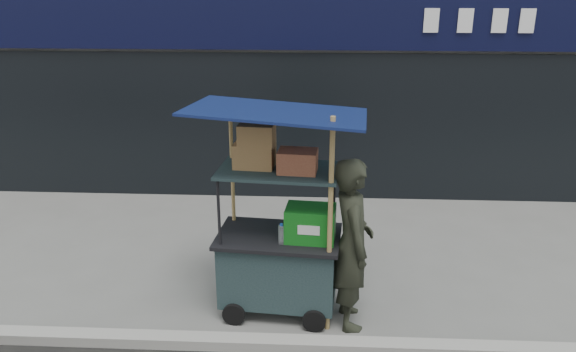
{
  "coord_description": "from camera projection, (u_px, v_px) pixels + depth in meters",
  "views": [
    {
      "loc": [
        0.51,
        -4.91,
        3.57
      ],
      "look_at": [
        0.2,
        1.2,
        1.35
      ],
      "focal_mm": 35.0,
      "sensor_mm": 36.0,
      "label": 1
    }
  ],
  "objects": [
    {
      "name": "ground",
      "position": [
        263.0,
        336.0,
        5.85
      ],
      "size": [
        80.0,
        80.0,
        0.0
      ],
      "primitive_type": "plane",
      "color": "slate",
      "rests_on": "ground"
    },
    {
      "name": "curb",
      "position": [
        261.0,
        343.0,
        5.64
      ],
      "size": [
        80.0,
        0.18,
        0.12
      ],
      "primitive_type": "cube",
      "color": "#999891",
      "rests_on": "ground"
    },
    {
      "name": "vendor_cart",
      "position": [
        280.0,
        242.0,
        6.05
      ],
      "size": [
        1.85,
        1.39,
        2.37
      ],
      "rotation": [
        0.0,
        0.0,
        -0.09
      ],
      "color": "#19292B",
      "rests_on": "ground"
    },
    {
      "name": "vendor_man",
      "position": [
        352.0,
        244.0,
        5.8
      ],
      "size": [
        0.53,
        0.73,
        1.86
      ],
      "primitive_type": "imported",
      "rotation": [
        0.0,
        0.0,
        1.71
      ],
      "color": "#272A1F",
      "rests_on": "ground"
    }
  ]
}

